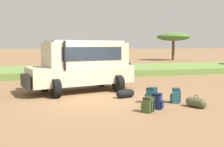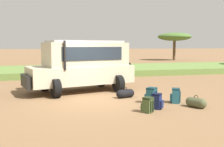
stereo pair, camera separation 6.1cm
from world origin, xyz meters
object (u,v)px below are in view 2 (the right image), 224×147
object	(u,v)px
safari_vehicle	(83,65)
backpack_cluster_center	(157,101)
duffel_bag_low_black_case	(196,103)
acacia_tree_right_mid	(175,37)
duffel_bag_soft_canvas	(125,94)
backpack_beside_front_wheel	(175,96)
backpack_outermost	(151,96)
backpack_near_rear_wheel	(148,105)

from	to	relation	value
safari_vehicle	backpack_cluster_center	world-z (taller)	safari_vehicle
duffel_bag_low_black_case	acacia_tree_right_mid	world-z (taller)	acacia_tree_right_mid
duffel_bag_soft_canvas	acacia_tree_right_mid	bearing A→B (deg)	58.59
backpack_beside_front_wheel	backpack_outermost	world-z (taller)	backpack_outermost
backpack_beside_front_wheel	duffel_bag_soft_canvas	distance (m)	2.14
backpack_cluster_center	backpack_outermost	size ratio (longest dim) A/B	0.90
duffel_bag_soft_canvas	acacia_tree_right_mid	xyz separation A→B (m)	(15.38, 25.18, 3.28)
safari_vehicle	backpack_beside_front_wheel	xyz separation A→B (m)	(3.08, -3.48, -1.02)
backpack_near_rear_wheel	duffel_bag_low_black_case	distance (m)	1.95
safari_vehicle	backpack_cluster_center	bearing A→B (deg)	-64.57
backpack_outermost	acacia_tree_right_mid	world-z (taller)	acacia_tree_right_mid
backpack_near_rear_wheel	duffel_bag_soft_canvas	xyz separation A→B (m)	(0.00, 2.53, -0.07)
backpack_cluster_center	duffel_bag_soft_canvas	xyz separation A→B (m)	(-0.49, 2.16, -0.09)
duffel_bag_low_black_case	acacia_tree_right_mid	distance (m)	30.77
safari_vehicle	acacia_tree_right_mid	distance (m)	28.73
backpack_outermost	acacia_tree_right_mid	bearing A→B (deg)	60.89
safari_vehicle	backpack_beside_front_wheel	size ratio (longest dim) A/B	9.62
safari_vehicle	backpack_cluster_center	xyz separation A→B (m)	(2.00, -4.20, -1.03)
backpack_near_rear_wheel	duffel_bag_soft_canvas	distance (m)	2.53
backpack_outermost	backpack_beside_front_wheel	bearing A→B (deg)	-11.44
backpack_near_rear_wheel	backpack_outermost	distance (m)	1.43
backpack_near_rear_wheel	duffel_bag_low_black_case	size ratio (longest dim) A/B	0.68
duffel_bag_soft_canvas	acacia_tree_right_mid	distance (m)	29.69
safari_vehicle	acacia_tree_right_mid	xyz separation A→B (m)	(16.89, 23.15, 2.16)
backpack_beside_front_wheel	backpack_near_rear_wheel	distance (m)	1.91
backpack_beside_front_wheel	backpack_cluster_center	xyz separation A→B (m)	(-1.09, -0.72, -0.01)
safari_vehicle	backpack_cluster_center	distance (m)	4.76
backpack_beside_front_wheel	duffel_bag_low_black_case	distance (m)	0.94
backpack_cluster_center	acacia_tree_right_mid	bearing A→B (deg)	61.43
duffel_bag_low_black_case	duffel_bag_soft_canvas	bearing A→B (deg)	130.06
backpack_beside_front_wheel	backpack_outermost	distance (m)	0.94
backpack_cluster_center	acacia_tree_right_mid	xyz separation A→B (m)	(14.89, 27.34, 3.19)
duffel_bag_low_black_case	backpack_outermost	bearing A→B (deg)	140.84
backpack_beside_front_wheel	duffel_bag_soft_canvas	size ratio (longest dim) A/B	0.68
safari_vehicle	duffel_bag_low_black_case	xyz separation A→B (m)	(3.44, -4.34, -1.12)
backpack_near_rear_wheel	duffel_bag_low_black_case	bearing A→B (deg)	6.64
backpack_cluster_center	duffel_bag_low_black_case	distance (m)	1.46
backpack_beside_front_wheel	duffel_bag_low_black_case	size ratio (longest dim) A/B	0.76
backpack_cluster_center	backpack_near_rear_wheel	size ratio (longest dim) A/B	1.07
backpack_outermost	duffel_bag_low_black_case	size ratio (longest dim) A/B	0.81
backpack_beside_front_wheel	backpack_near_rear_wheel	world-z (taller)	backpack_beside_front_wheel
duffel_bag_low_black_case	backpack_cluster_center	bearing A→B (deg)	174.49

